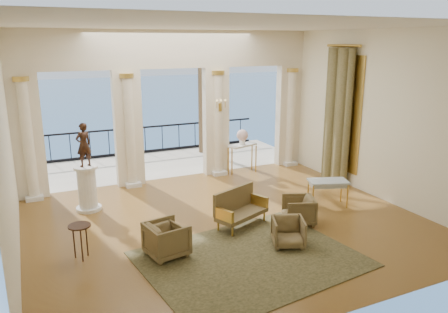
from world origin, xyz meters
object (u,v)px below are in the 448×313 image
settee (239,208)px  pedestal (87,189)px  side_table (80,230)px  armchair_c (299,209)px  console_table (242,149)px  armchair_d (167,238)px  armchair_b (288,231)px  game_table (328,183)px  statue (84,145)px  armchair_a (165,240)px

settee → pedestal: pedestal is taller
side_table → pedestal: bearing=78.9°
pedestal → side_table: size_ratio=1.63×
armchair_c → side_table: (-4.90, 0.35, 0.25)m
pedestal → console_table: bearing=14.4°
armchair_c → pedestal: bearing=-103.1°
armchair_c → armchair_d: armchair_d is taller
armchair_b → game_table: size_ratio=0.59×
pedestal → side_table: bearing=-101.1°
statue → settee: bearing=117.8°
console_table → side_table: bearing=-162.0°
armchair_a → statue: 3.62m
armchair_a → statue: size_ratio=0.62×
armchair_a → console_table: bearing=32.8°
console_table → side_table: 6.81m
armchair_c → pedestal: pedestal is taller
armchair_d → pedestal: bearing=8.6°
armchair_c → armchair_a: bearing=-65.0°
game_table → side_table: 6.24m
armchair_c → console_table: 4.32m
armchair_d → side_table: 1.70m
statue → game_table: bearing=134.8°
armchair_b → pedestal: size_ratio=0.57×
statue → console_table: (5.07, 1.30, -0.93)m
armchair_c → side_table: bearing=-73.3°
armchair_a → armchair_c: bearing=-11.1°
settee → console_table: (2.02, 3.76, 0.34)m
game_table → armchair_d: bearing=-149.3°
armchair_a → armchair_d: (0.04, -0.00, 0.05)m
pedestal → side_table: pedestal is taller
armchair_a → settee: (2.02, 0.73, 0.09)m
settee → pedestal: size_ratio=1.24×
console_table → game_table: bearing=-96.6°
game_table → statue: bearing=177.9°
armchair_b → armchair_d: bearing=-172.0°
settee → armchair_a: bearing=177.7°
statue → console_table: statue is taller
armchair_d → settee: size_ratio=0.54×
armchair_b → side_table: size_ratio=0.94×
armchair_a → settee: settee is taller
armchair_a → armchair_d: size_ratio=0.88×
pedestal → armchair_d: bearing=-71.5°
armchair_d → settee: bearing=-79.6°
armchair_b → side_table: bearing=-174.3°
settee → pedestal: (-3.05, 2.46, 0.12)m
pedestal → statue: (0.00, 0.00, 1.15)m
game_table → side_table: bearing=-157.4°
settee → console_table: bearing=39.5°
armchair_d → side_table: bearing=59.5°
console_table → settee: bearing=-135.2°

